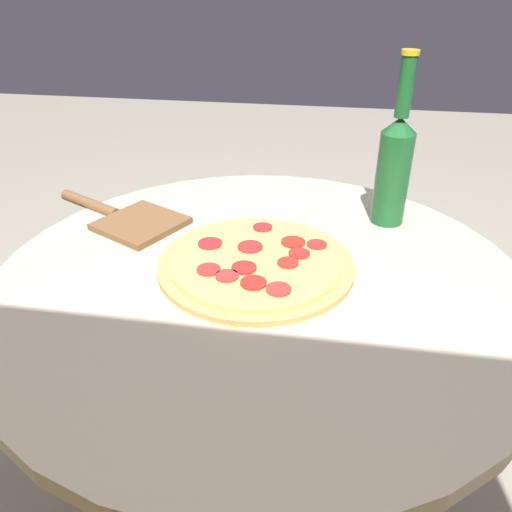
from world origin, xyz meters
name	(u,v)px	position (x,y,z in m)	size (l,w,h in m)	color
table	(259,349)	(0.00, 0.00, 0.55)	(0.84, 0.84, 0.71)	#B2A893
pizza	(256,262)	(0.01, -0.02, 0.71)	(0.31, 0.31, 0.02)	tan
beer_bottle	(394,165)	(-0.21, -0.22, 0.82)	(0.06, 0.06, 0.30)	#195628
pizza_paddle	(127,218)	(0.28, -0.14, 0.71)	(0.30, 0.20, 0.02)	brown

